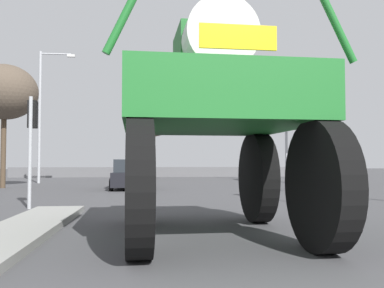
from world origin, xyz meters
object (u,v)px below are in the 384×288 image
Objects in this scene: traffic_signal_near_left at (32,127)px; streetlight_far_left at (43,109)px; bare_tree_right at (310,98)px; traffic_signal_near_right at (315,113)px; sedan_ahead at (131,175)px; oversize_sprayer at (212,117)px; streetlight_far_right at (288,115)px; bare_tree_left at (4,92)px; bare_tree_far_center at (153,118)px.

streetlight_far_left is (-3.40, 15.03, 2.38)m from traffic_signal_near_left.
streetlight_far_left is 1.33× the size of bare_tree_right.
traffic_signal_near_right is 19.56m from streetlight_far_left.
traffic_signal_near_right is at bearing -143.61° from sedan_ahead.
streetlight_far_right is at bearing -24.93° from oversize_sprayer.
bare_tree_left is (-4.20, 10.13, 2.67)m from traffic_signal_near_left.
bare_tree_far_center is (7.32, 6.20, 0.17)m from streetlight_far_left.
bare_tree_far_center is at bearing 53.82° from bare_tree_left.
streetlight_far_left is 1.31× the size of bare_tree_far_center.
oversize_sprayer is at bearing -112.66° from streetlight_far_right.
streetlight_far_right is at bearing 74.43° from traffic_signal_near_right.
oversize_sprayer is 14.16m from sedan_ahead.
bare_tree_far_center is at bearing 136.49° from bare_tree_right.
streetlight_far_left is at bearing 102.76° from traffic_signal_near_left.
streetlight_far_left is (-8.15, 20.28, 2.58)m from oversize_sprayer.
bare_tree_right is at bearing 6.14° from bare_tree_left.
bare_tree_far_center is at bearing 40.26° from streetlight_far_left.
bare_tree_left reaches higher than oversize_sprayer.
sedan_ahead is 9.22m from traffic_signal_near_left.
traffic_signal_near_left is at bearing 163.46° from sedan_ahead.
oversize_sprayer reaches higher than traffic_signal_near_left.
bare_tree_right is at bearing -72.67° from sedan_ahead.
oversize_sprayer is 22.01m from streetlight_far_left.
traffic_signal_near_left is 19.63m from streetlight_far_right.
traffic_signal_near_right is 16.75m from bare_tree_left.
traffic_signal_near_right is at bearing -50.59° from streetlight_far_left.
bare_tree_left is at bearing 78.13° from sedan_ahead.
bare_tree_far_center is (-9.09, 6.69, 0.44)m from streetlight_far_right.
traffic_signal_near_left is 11.29m from bare_tree_left.
streetlight_far_left reaches higher than bare_tree_left.
streetlight_far_left is at bearing 129.41° from traffic_signal_near_right.
streetlight_far_left reaches higher than sedan_ahead.
streetlight_far_right is at bearing -60.28° from sedan_ahead.
bare_tree_right is at bearing 68.94° from traffic_signal_near_right.
streetlight_far_right is (16.42, -0.48, -0.27)m from streetlight_far_left.
streetlight_far_left is at bearing -139.74° from bare_tree_far_center.
traffic_signal_near_left is 18.40m from bare_tree_right.
oversize_sprayer is 0.67× the size of streetlight_far_right.
traffic_signal_near_left is 0.51× the size of bare_tree_far_center.
streetlight_far_left is at bearing 170.04° from bare_tree_right.
streetlight_far_left reaches higher than streetlight_far_right.
traffic_signal_near_right is 15.19m from streetlight_far_right.
bare_tree_left is 13.75m from bare_tree_far_center.
bare_tree_left is 17.90m from bare_tree_right.
streetlight_far_left is 16.43m from streetlight_far_right.
bare_tree_left is at bearing 112.51° from traffic_signal_near_left.
traffic_signal_near_left is 0.82× the size of traffic_signal_near_right.
oversize_sprayer is 19.67m from bare_tree_right.
bare_tree_left is 1.02× the size of bare_tree_right.
streetlight_far_right is at bearing 14.38° from bare_tree_left.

